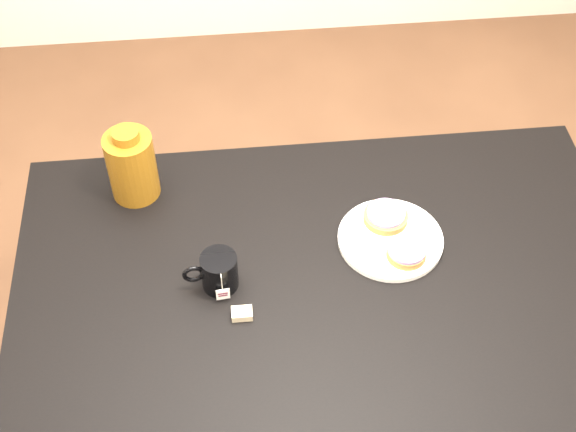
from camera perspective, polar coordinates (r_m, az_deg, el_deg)
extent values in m
cube|color=black|center=(1.81, 2.74, -5.07)|extent=(1.40, 0.90, 0.04)
cylinder|color=black|center=(2.38, -14.40, -4.01)|extent=(0.06, 0.06, 0.71)
cylinder|color=black|center=(2.48, 16.02, -1.63)|extent=(0.06, 0.06, 0.71)
cylinder|color=white|center=(1.88, 7.29, -1.65)|extent=(0.24, 0.24, 0.01)
torus|color=white|center=(1.87, 7.31, -1.52)|extent=(0.24, 0.24, 0.01)
cylinder|color=brown|center=(1.90, 6.96, -0.07)|extent=(0.12, 0.12, 0.02)
cylinder|color=#997DA9|center=(1.89, 6.99, 0.20)|extent=(0.10, 0.10, 0.01)
cylinder|color=brown|center=(1.83, 8.41, -2.61)|extent=(0.12, 0.12, 0.02)
cylinder|color=#997DA9|center=(1.82, 8.46, -2.35)|extent=(0.11, 0.11, 0.01)
cylinder|color=black|center=(1.76, -4.90, -3.95)|extent=(0.09, 0.09, 0.09)
cylinder|color=black|center=(1.73, -4.97, -3.20)|extent=(0.07, 0.07, 0.00)
torus|color=black|center=(1.75, -6.74, -4.13)|extent=(0.05, 0.01, 0.05)
cylinder|color=beige|center=(1.72, -4.74, -4.70)|extent=(0.00, 0.00, 0.05)
cube|color=white|center=(1.75, -4.66, -5.52)|extent=(0.03, 0.00, 0.03)
cube|color=#C6B793|center=(1.73, -3.29, -6.94)|extent=(0.05, 0.03, 0.02)
cylinder|color=#57310B|center=(1.94, -11.04, 3.50)|extent=(0.14, 0.14, 0.17)
cylinder|color=#57310B|center=(1.88, -11.48, 5.64)|extent=(0.06, 0.06, 0.02)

